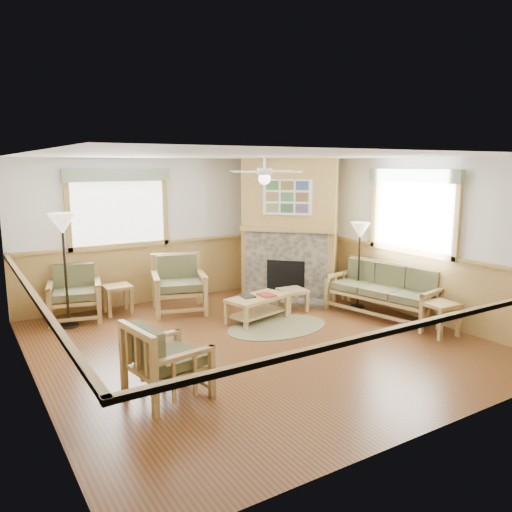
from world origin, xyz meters
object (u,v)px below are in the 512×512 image
footstool (292,300)px  armchair_back_left (75,293)px  armchair_back_right (179,284)px  sofa (383,291)px  floor_lamp_right (359,265)px  armchair_left (167,359)px  floor_lamp_left (65,271)px  end_table_chairs (118,299)px  coffee_table (257,309)px  end_table_sofa (440,319)px

footstool → armchair_back_left: bearing=156.8°
armchair_back_left → armchair_back_right: armchair_back_right is taller
sofa → floor_lamp_right: floor_lamp_right is taller
footstool → armchair_left: bearing=-147.9°
armchair_back_left → floor_lamp_left: (-0.18, -0.32, 0.46)m
armchair_left → end_table_chairs: 3.50m
armchair_back_left → floor_lamp_left: 0.59m
sofa → coffee_table: (-2.00, 0.89, -0.23)m
armchair_left → footstool: bearing=-66.5°
armchair_back_right → end_table_sofa: armchair_back_right is taller
armchair_back_left → floor_lamp_left: floor_lamp_left is taller
armchair_back_left → armchair_back_right: size_ratio=0.93×
armchair_back_left → footstool: armchair_back_left is taller
coffee_table → end_table_chairs: (-1.86, 1.65, 0.04)m
coffee_table → floor_lamp_left: 3.14m
sofa → armchair_back_left: size_ratio=2.08×
armchair_left → footstool: (3.17, 1.99, -0.24)m
end_table_chairs → armchair_left: bearing=-97.5°
sofa → floor_lamp_left: bearing=-127.0°
armchair_left → end_table_chairs: bearing=-16.1°
coffee_table → floor_lamp_left: floor_lamp_left is taller
floor_lamp_left → sofa: bearing=-24.9°
armchair_left → coffee_table: (2.32, 1.81, -0.23)m
end_table_chairs → coffee_table: bearing=-41.6°
coffee_table → end_table_chairs: 2.48m
sofa → footstool: size_ratio=4.25×
armchair_back_right → end_table_sofa: bearing=-32.2°
end_table_sofa → floor_lamp_right: 1.88m
armchair_left → floor_lamp_right: floor_lamp_right is taller
armchair_left → armchair_back_right: bearing=-34.0°
armchair_back_left → end_table_sofa: bearing=-26.0°
sofa → coffee_table: bearing=-125.9°
end_table_sofa → floor_lamp_left: (-4.76, 3.41, 0.67)m
armchair_back_right → end_table_chairs: armchair_back_right is taller
sofa → armchair_back_right: (-2.90, 2.07, 0.05)m
sofa → floor_lamp_right: size_ratio=1.22×
end_table_chairs → floor_lamp_right: size_ratio=0.32×
floor_lamp_right → sofa: bearing=-90.0°
coffee_table → end_table_sofa: bearing=-60.2°
sofa → floor_lamp_left: floor_lamp_left is taller
armchair_back_left → end_table_chairs: 0.74m
floor_lamp_left → coffee_table: bearing=-25.7°
armchair_back_right → end_table_chairs: size_ratio=1.96×
footstool → sofa: bearing=-42.9°
armchair_left → floor_lamp_left: bearing=-0.6°
end_table_sofa → floor_lamp_left: 5.89m
floor_lamp_left → end_table_chairs: bearing=19.8°
armchair_left → end_table_chairs: (0.46, 3.46, -0.18)m
end_table_chairs → end_table_sofa: 5.37m
armchair_left → coffee_table: bearing=-60.6°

